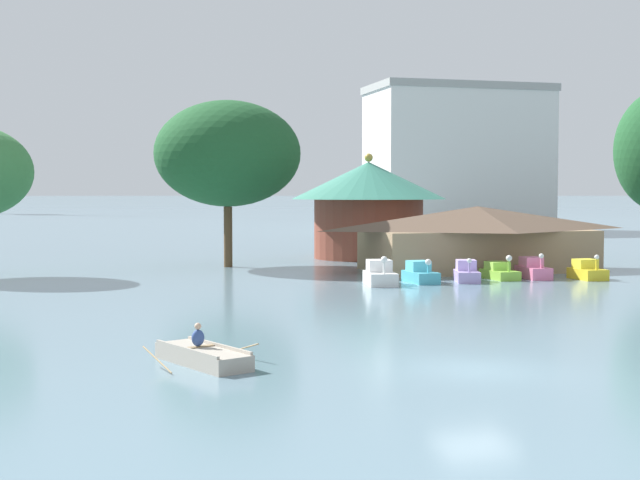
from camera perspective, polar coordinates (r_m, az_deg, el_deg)
The scene contains 12 objects.
ground_plane at distance 28.35m, azimuth 9.87°, elevation -8.15°, with size 2000.00×2000.00×0.00m, color slate.
rowboat_with_rower at distance 28.89m, azimuth -7.51°, elevation -7.35°, with size 3.67×4.21×1.31m.
pedal_boat_white at distance 52.70m, azimuth 3.86°, elevation -2.24°, with size 2.02×3.18×1.78m.
pedal_boat_cyan at distance 54.10m, azimuth 6.43°, elevation -2.18°, with size 1.54×2.76×1.52m.
pedal_boat_lavender at distance 55.15m, azimuth 9.36°, elevation -2.10°, with size 2.08×3.04×1.52m.
pedal_boat_lime at distance 57.14m, azimuth 11.40°, elevation -2.02°, with size 1.48×3.00×1.59m.
pedal_boat_pink at distance 57.98m, azimuth 13.46°, elevation -1.87°, with size 1.59×3.02×1.67m.
pedal_boat_yellow at distance 58.30m, azimuth 16.71°, elevation -1.93°, with size 1.56×2.45×1.62m.
boathouse at distance 62.86m, azimuth 10.03°, elevation 0.21°, with size 16.37×8.60×4.47m.
green_roof_pavilion at distance 73.42m, azimuth 3.12°, elevation 2.46°, with size 12.70×12.70×8.62m.
shoreline_tree_mid at distance 65.11m, azimuth -5.93°, elevation 5.51°, with size 10.61×10.61×12.07m.
background_building_block at distance 124.84m, azimuth 8.81°, elevation 5.18°, with size 24.35×12.43×19.97m.
Camera 1 is at (-11.67, -25.24, 5.54)m, focal length 50.03 mm.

